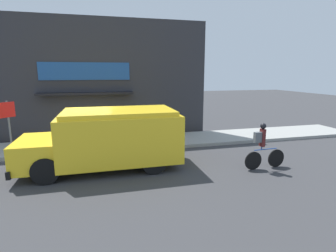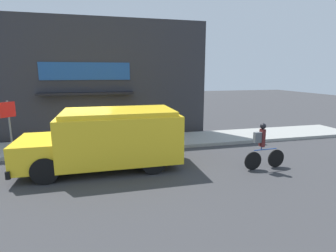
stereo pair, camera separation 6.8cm
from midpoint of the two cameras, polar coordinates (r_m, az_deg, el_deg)
ground_plane at (r=11.33m, az=-18.10°, el=-6.15°), size 70.00×70.00×0.00m
sidewalk at (r=12.48m, az=-17.76°, el=-4.14°), size 28.00×2.44×0.15m
storefront at (r=13.67m, az=-18.07°, el=9.51°), size 12.78×0.83×5.97m
school_bus at (r=9.45m, az=-12.53°, el=-2.50°), size 5.42×2.79×2.06m
cyclist at (r=9.70m, az=20.10°, el=-4.36°), size 1.60×0.20×1.64m
stop_sign_post at (r=12.09m, az=-31.22°, el=1.46°), size 0.45×0.45×2.11m
trash_bin at (r=12.68m, az=-12.91°, el=-1.50°), size 0.58×0.58×0.76m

